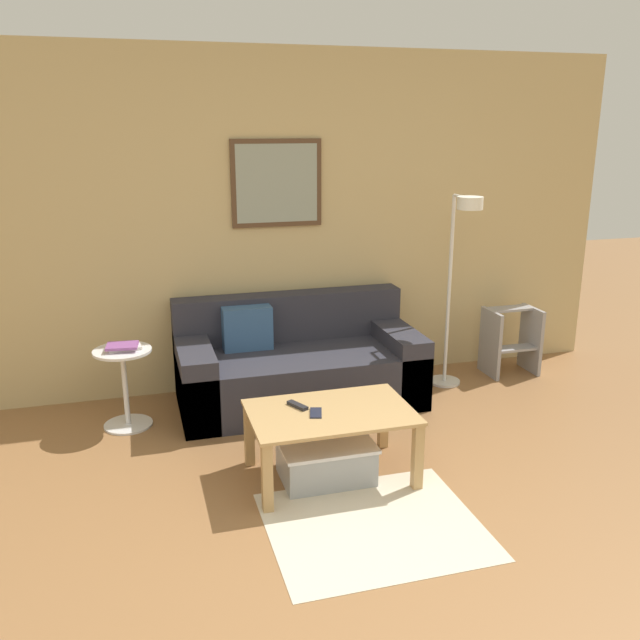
{
  "coord_description": "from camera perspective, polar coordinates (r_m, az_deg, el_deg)",
  "views": [
    {
      "loc": [
        -1.06,
        -2.2,
        2.01
      ],
      "look_at": [
        0.03,
        1.64,
        0.85
      ],
      "focal_mm": 38.0,
      "sensor_mm": 36.0,
      "label": 1
    }
  ],
  "objects": [
    {
      "name": "ground_plane",
      "position": [
        3.16,
        8.26,
        -23.47
      ],
      "size": [
        16.0,
        16.0,
        0.0
      ],
      "primitive_type": "plane",
      "color": "olive"
    },
    {
      "name": "wall_back",
      "position": [
        5.21,
        -4.06,
        8.14
      ],
      "size": [
        5.6,
        0.09,
        2.55
      ],
      "color": "tan",
      "rests_on": "ground_plane"
    },
    {
      "name": "area_rug",
      "position": [
        3.68,
        4.54,
        -16.86
      ],
      "size": [
        1.09,
        0.94,
        0.01
      ],
      "primitive_type": "cube",
      "color": "beige",
      "rests_on": "ground_plane"
    },
    {
      "name": "couch",
      "position": [
        5.05,
        -1.95,
        -3.91
      ],
      "size": [
        1.76,
        0.85,
        0.76
      ],
      "color": "#2D2D38",
      "rests_on": "ground_plane"
    },
    {
      "name": "coffee_table",
      "position": [
        3.97,
        0.9,
        -8.61
      ],
      "size": [
        0.94,
        0.62,
        0.42
      ],
      "color": "tan",
      "rests_on": "ground_plane"
    },
    {
      "name": "storage_bin",
      "position": [
        4.04,
        0.5,
        -11.7
      ],
      "size": [
        0.54,
        0.39,
        0.23
      ],
      "color": "#9EA3A8",
      "rests_on": "ground_plane"
    },
    {
      "name": "floor_lamp",
      "position": [
        5.17,
        11.64,
        4.6
      ],
      "size": [
        0.25,
        0.47,
        1.51
      ],
      "color": "white",
      "rests_on": "ground_plane"
    },
    {
      "name": "side_table",
      "position": [
        4.79,
        -16.13,
        -4.9
      ],
      "size": [
        0.39,
        0.39,
        0.55
      ],
      "color": "white",
      "rests_on": "ground_plane"
    },
    {
      "name": "book_stack",
      "position": [
        4.72,
        -16.22,
        -2.16
      ],
      "size": [
        0.24,
        0.19,
        0.04
      ],
      "color": "silver",
      "rests_on": "side_table"
    },
    {
      "name": "remote_control",
      "position": [
        3.98,
        -1.91,
        -7.2
      ],
      "size": [
        0.1,
        0.15,
        0.02
      ],
      "primitive_type": "cube",
      "rotation": [
        0.0,
        0.0,
        0.47
      ],
      "color": "#232328",
      "rests_on": "coffee_table"
    },
    {
      "name": "cell_phone",
      "position": [
        3.9,
        -0.35,
        -7.83
      ],
      "size": [
        0.1,
        0.15,
        0.01
      ],
      "primitive_type": "cube",
      "rotation": [
        0.0,
        0.0,
        -0.27
      ],
      "color": "#1E2338",
      "rests_on": "coffee_table"
    },
    {
      "name": "step_stool",
      "position": [
        5.82,
        15.78,
        -1.56
      ],
      "size": [
        0.41,
        0.31,
        0.55
      ],
      "color": "#99999E",
      "rests_on": "ground_plane"
    }
  ]
}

